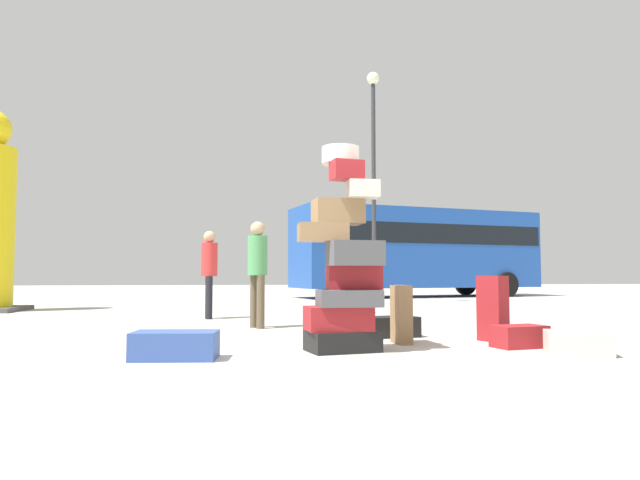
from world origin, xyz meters
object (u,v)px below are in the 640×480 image
suitcase_navy_foreground_far (175,345)px  person_tourist_with_camera (336,263)px  suitcase_brown_behind_tower (401,314)px  suitcase_cream_upright_blue (578,343)px  person_bearded_onlooker (209,266)px  person_passerby_in_red (257,264)px  lamp_post (374,153)px  suitcase_maroon_foreground_near (493,308)px  suitcase_maroon_right_side (519,336)px  suitcase_tower (344,271)px  suitcase_black_white_trunk (387,327)px  parked_bus (417,247)px

suitcase_navy_foreground_far → person_tourist_with_camera: bearing=72.8°
suitcase_brown_behind_tower → suitcase_cream_upright_blue: size_ratio=1.13×
person_bearded_onlooker → person_passerby_in_red: size_ratio=1.00×
lamp_post → suitcase_maroon_foreground_near: bearing=-94.1°
suitcase_brown_behind_tower → suitcase_navy_foreground_far: 2.64m
suitcase_maroon_foreground_near → suitcase_cream_upright_blue: (0.35, -1.20, -0.28)m
suitcase_maroon_foreground_near → suitcase_maroon_right_side: 0.65m
suitcase_tower → person_tourist_with_camera: suitcase_tower is taller
suitcase_maroon_foreground_near → lamp_post: size_ratio=0.12×
suitcase_navy_foreground_far → lamp_post: 11.71m
suitcase_cream_upright_blue → lamp_post: (0.31, 10.29, 4.16)m
suitcase_tower → suitcase_black_white_trunk: bearing=58.5°
suitcase_tower → suitcase_black_white_trunk: size_ratio=2.76×
person_bearded_onlooker → parked_bus: bearing=137.2°
suitcase_black_white_trunk → suitcase_navy_foreground_far: 2.96m
suitcase_cream_upright_blue → person_passerby_in_red: bearing=154.8°
suitcase_cream_upright_blue → suitcase_navy_foreground_far: 3.97m
suitcase_navy_foreground_far → person_passerby_in_red: person_passerby_in_red is taller
suitcase_navy_foreground_far → person_tourist_with_camera: size_ratio=0.45×
suitcase_navy_foreground_far → lamp_post: bearing=72.7°
person_bearded_onlooker → person_passerby_in_red: same height
lamp_post → person_tourist_with_camera: bearing=-113.2°
suitcase_brown_behind_tower → suitcase_navy_foreground_far: bearing=-162.8°
suitcase_brown_behind_tower → suitcase_navy_foreground_far: suitcase_brown_behind_tower is taller
suitcase_maroon_right_side → suitcase_navy_foreground_far: size_ratio=0.72×
suitcase_maroon_right_side → suitcase_navy_foreground_far: (-3.65, -0.39, 0.01)m
suitcase_brown_behind_tower → parked_bus: size_ratio=0.07×
suitcase_tower → suitcase_maroon_right_side: 2.10m
suitcase_cream_upright_blue → lamp_post: size_ratio=0.09×
suitcase_tower → person_bearded_onlooker: (-1.68, 4.70, 0.12)m
suitcase_navy_foreground_far → suitcase_maroon_foreground_near: bearing=20.8°
suitcase_brown_behind_tower → suitcase_maroon_right_side: suitcase_brown_behind_tower is taller
suitcase_tower → lamp_post: (2.59, 9.75, 3.44)m
suitcase_cream_upright_blue → person_tourist_with_camera: 6.43m
person_passerby_in_red → parked_bus: bearing=126.1°
person_passerby_in_red → lamp_post: 8.48m
suitcase_brown_behind_tower → person_bearded_onlooker: bearing=117.8°
suitcase_brown_behind_tower → suitcase_maroon_right_side: size_ratio=1.20×
suitcase_black_white_trunk → suitcase_maroon_right_side: size_ratio=1.39×
suitcase_maroon_foreground_near → parked_bus: bearing=53.1°
suitcase_cream_upright_blue → lamp_post: lamp_post is taller
suitcase_cream_upright_blue → lamp_post: bearing=109.5°
suitcase_brown_behind_tower → lamp_post: bearing=75.8°
suitcase_maroon_foreground_near → person_tourist_with_camera: (-1.09, 5.01, 0.64)m
suitcase_maroon_foreground_near → suitcase_brown_behind_tower: (-1.15, -0.07, -0.06)m
suitcase_black_white_trunk → suitcase_navy_foreground_far: suitcase_navy_foreground_far is taller
suitcase_cream_upright_blue → person_bearded_onlooker: 6.63m
suitcase_brown_behind_tower → lamp_post: lamp_post is taller
suitcase_tower → parked_bus: size_ratio=0.23×
person_bearded_onlooker → person_passerby_in_red: 2.13m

